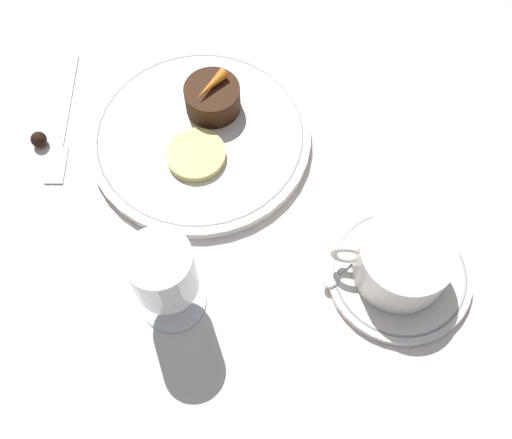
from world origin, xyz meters
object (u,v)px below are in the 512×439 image
(dinner_plate, at_px, (200,137))
(dessert_cake, at_px, (212,98))
(coffee_cup, at_px, (403,261))
(fork, at_px, (62,131))
(wine_glass, at_px, (164,275))

(dinner_plate, height_order, dessert_cake, dessert_cake)
(dinner_plate, relative_size, coffee_cup, 2.15)
(fork, height_order, dessert_cake, dessert_cake)
(fork, distance_m, dessert_cake, 0.19)
(coffee_cup, bearing_deg, dessert_cake, -39.91)
(coffee_cup, relative_size, wine_glass, 1.00)
(dinner_plate, xyz_separation_m, wine_glass, (-0.00, 0.21, 0.07))
(fork, bearing_deg, coffee_cup, 160.89)
(dinner_plate, height_order, coffee_cup, coffee_cup)
(wine_glass, xyz_separation_m, dessert_cake, (-0.01, -0.25, -0.05))
(dinner_plate, distance_m, fork, 0.17)
(dessert_cake, bearing_deg, coffee_cup, 140.09)
(coffee_cup, distance_m, dessert_cake, 0.30)
(wine_glass, height_order, dessert_cake, wine_glass)
(fork, bearing_deg, dessert_cake, -164.96)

